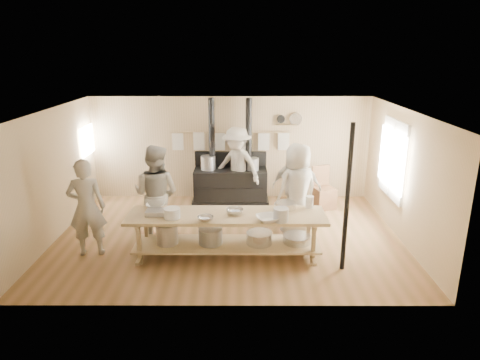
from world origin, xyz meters
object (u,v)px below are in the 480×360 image
at_px(chair, 323,196).
at_px(cook_by_window, 237,166).
at_px(cook_far_left, 87,208).
at_px(cook_right, 296,187).
at_px(roasting_pan, 157,212).
at_px(cook_left, 156,194).
at_px(cook_center, 297,189).
at_px(prep_table, 226,231).
at_px(stove, 230,182).

bearing_deg(chair, cook_by_window, 154.78).
xyz_separation_m(cook_far_left, cook_right, (4.03, 1.34, -0.04)).
xyz_separation_m(cook_by_window, roasting_pan, (-1.41, -2.88, -0.07)).
relative_size(cook_far_left, cook_left, 0.94).
relative_size(cook_far_left, cook_center, 0.97).
relative_size(prep_table, cook_far_left, 1.94).
distance_m(cook_center, cook_right, 0.37).
xyz_separation_m(prep_table, roasting_pan, (-1.24, -0.03, 0.37)).
xyz_separation_m(stove, cook_far_left, (-2.57, -2.90, 0.41)).
distance_m(stove, cook_center, 2.42).
bearing_deg(cook_right, cook_left, 29.66).
bearing_deg(prep_table, cook_far_left, 177.29).
xyz_separation_m(cook_far_left, roasting_pan, (1.32, -0.15, -0.03)).
distance_m(prep_table, cook_right, 2.10).
xyz_separation_m(cook_right, chair, (0.81, 1.13, -0.59)).
height_order(cook_center, cook_by_window, cook_by_window).
height_order(prep_table, cook_center, cook_center).
bearing_deg(prep_table, cook_left, 153.01).
relative_size(cook_far_left, cook_right, 1.04).
bearing_deg(cook_by_window, cook_center, -23.69).
height_order(cook_center, roasting_pan, cook_center).
height_order(prep_table, cook_right, cook_right).
distance_m(stove, cook_by_window, 0.51).
bearing_deg(cook_left, cook_by_window, -108.74).
relative_size(cook_center, roasting_pan, 4.81).
distance_m(prep_table, cook_left, 1.64).
xyz_separation_m(cook_left, chair, (3.67, 1.89, -0.69)).
bearing_deg(chair, cook_right, -144.12).
xyz_separation_m(cook_center, roasting_pan, (-2.67, -1.14, -0.07)).
distance_m(stove, roasting_pan, 3.32).
bearing_deg(roasting_pan, cook_far_left, 173.38).
relative_size(cook_left, roasting_pan, 4.95).
distance_m(cook_left, chair, 4.18).
bearing_deg(stove, cook_far_left, -131.58).
height_order(stove, cook_right, stove).
bearing_deg(cook_center, stove, -80.16).
relative_size(cook_right, cook_by_window, 0.92).
bearing_deg(cook_center, cook_right, -122.00).
bearing_deg(prep_table, stove, 89.96).
distance_m(cook_far_left, chair, 5.47).
bearing_deg(cook_right, cook_center, 99.75).
bearing_deg(cook_right, stove, -31.95).
height_order(cook_left, roasting_pan, cook_left).
bearing_deg(stove, chair, -10.48).
bearing_deg(cook_far_left, chair, -161.92).
bearing_deg(cook_far_left, roasting_pan, 164.36).
bearing_deg(cook_right, cook_far_left, 33.32).
bearing_deg(roasting_pan, stove, 67.79).
bearing_deg(cook_left, prep_table, 170.50).
relative_size(cook_center, cook_by_window, 0.99).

